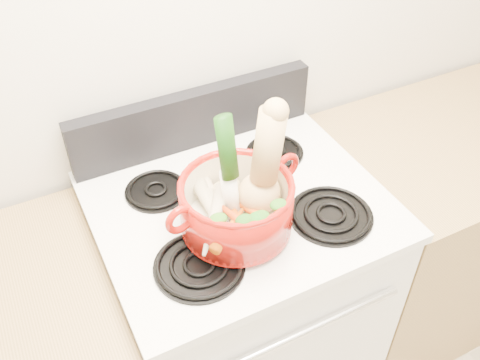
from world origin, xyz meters
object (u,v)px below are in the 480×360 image
stove_body (240,307)px  leek (230,170)px  dutch_oven (236,206)px  squash (261,164)px

stove_body → leek: (-0.06, -0.07, 0.68)m
dutch_oven → squash: 0.12m
squash → stove_body: bearing=77.3°
dutch_oven → leek: 0.11m
squash → leek: bearing=148.6°
stove_body → leek: size_ratio=3.11×
leek → squash: bearing=-16.1°
stove_body → dutch_oven: (-0.05, -0.09, 0.58)m
dutch_oven → leek: leek is taller
stove_body → squash: 0.69m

